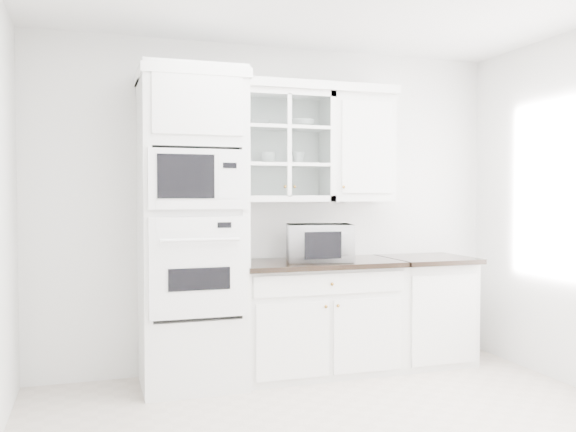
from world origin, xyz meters
name	(u,v)px	position (x,y,z in m)	size (l,w,h in m)	color
room_shell	(333,144)	(0.00, 0.43, 1.78)	(4.00, 3.50, 2.70)	white
oven_column	(192,229)	(-0.75, 1.42, 1.20)	(0.76, 0.68, 2.40)	white
base_cabinet_run	(317,316)	(0.28, 1.45, 0.46)	(1.32, 0.67, 0.92)	white
extra_base_cabinet	(425,309)	(1.28, 1.45, 0.46)	(0.72, 0.67, 0.92)	white
upper_cabinet_glass	(283,147)	(0.03, 1.58, 1.85)	(0.80, 0.33, 0.90)	white
upper_cabinet_solid	(358,149)	(0.71, 1.58, 1.85)	(0.55, 0.33, 0.90)	white
crown_molding	(272,86)	(-0.07, 1.56, 2.33)	(2.14, 0.38, 0.07)	white
countertop_microwave	(319,242)	(0.28, 1.40, 1.07)	(0.52, 0.43, 0.30)	white
bowl_a	(258,123)	(-0.19, 1.58, 2.04)	(0.21, 0.21, 0.05)	white
bowl_b	(301,124)	(0.19, 1.59, 2.04)	(0.21, 0.21, 0.07)	white
cup_a	(268,158)	(-0.09, 1.59, 1.76)	(0.12, 0.12, 0.09)	white
cup_b	(298,158)	(0.16, 1.58, 1.76)	(0.11, 0.11, 0.10)	white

